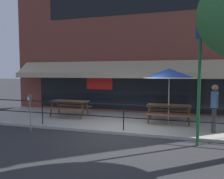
{
  "coord_description": "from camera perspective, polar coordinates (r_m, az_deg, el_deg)",
  "views": [
    {
      "loc": [
        1.82,
        -7.46,
        2.23
      ],
      "look_at": [
        -0.83,
        1.6,
        1.5
      ],
      "focal_mm": 35.0,
      "sensor_mm": 36.0,
      "label": 1
    }
  ],
  "objects": [
    {
      "name": "patio_umbrella_centre",
      "position": [
        9.37,
        14.74,
        3.97
      ],
      "size": [
        2.14,
        2.14,
        2.38
      ],
      "color": "#B7B2A8",
      "rests_on": "patio_deck"
    },
    {
      "name": "picnic_table_centre",
      "position": [
        9.58,
        14.58,
        -4.88
      ],
      "size": [
        1.8,
        1.42,
        0.76
      ],
      "color": "brown",
      "rests_on": "patio_deck"
    },
    {
      "name": "parking_meter_near",
      "position": [
        8.81,
        -20.68,
        -2.91
      ],
      "size": [
        0.15,
        0.16,
        1.42
      ],
      "color": "gray",
      "rests_on": "ground"
    },
    {
      "name": "patio_railing",
      "position": [
        8.09,
        3.06,
        -5.76
      ],
      "size": [
        13.84,
        0.04,
        0.97
      ],
      "color": "black",
      "rests_on": "patio_deck"
    },
    {
      "name": "picnic_table_left",
      "position": [
        10.79,
        -11.07,
        -3.78
      ],
      "size": [
        1.8,
        1.42,
        0.76
      ],
      "color": "brown",
      "rests_on": "patio_deck"
    },
    {
      "name": "restaurant_building",
      "position": [
        11.99,
        7.57,
        13.91
      ],
      "size": [
        15.0,
        1.6,
        8.5
      ],
      "color": "brown",
      "rests_on": "ground"
    },
    {
      "name": "pedestrian_walking",
      "position": [
        8.6,
        25.17,
        -3.84
      ],
      "size": [
        0.3,
        0.61,
        1.71
      ],
      "color": "#333338",
      "rests_on": "patio_deck"
    },
    {
      "name": "street_sign_pole",
      "position": [
        7.04,
        21.92,
        5.76
      ],
      "size": [
        0.28,
        0.09,
        4.75
      ],
      "color": "#1E6033",
      "rests_on": "ground"
    },
    {
      "name": "patio_deck",
      "position": [
        9.87,
        5.33,
        -8.35
      ],
      "size": [
        15.0,
        4.0,
        0.1
      ],
      "primitive_type": "cube",
      "color": "#ADA89E",
      "rests_on": "ground"
    },
    {
      "name": "ground_plane",
      "position": [
        7.99,
        2.53,
        -11.78
      ],
      "size": [
        120.0,
        120.0,
        0.0
      ],
      "primitive_type": "plane",
      "color": "#2D2D30"
    }
  ]
}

